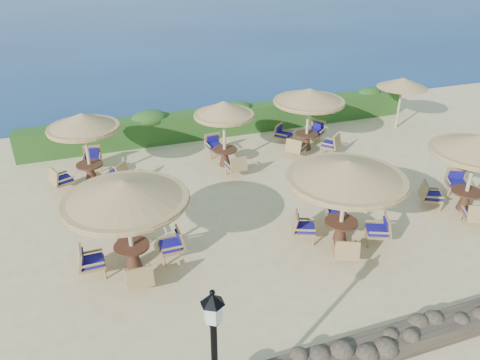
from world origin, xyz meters
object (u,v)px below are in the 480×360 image
Objects in this scene: extra_parasol at (403,83)px; cafe_set_0 at (126,206)px; cafe_set_4 at (224,120)px; cafe_set_3 at (85,135)px; cafe_set_1 at (346,183)px; cafe_set_2 at (475,159)px; cafe_set_5 at (309,107)px.

cafe_set_0 is at bearing -153.88° from extra_parasol.
cafe_set_3 is at bearing 175.85° from cafe_set_4.
cafe_set_1 is 1.17× the size of cafe_set_2.
cafe_set_2 is at bearing 2.90° from cafe_set_1.
cafe_set_1 is 9.31m from cafe_set_3.
cafe_set_5 is (2.18, 6.52, -0.09)m from cafe_set_1.
cafe_set_5 is at bearing 71.51° from cafe_set_1.
cafe_set_1 is 6.34m from cafe_set_4.
cafe_set_3 is at bearing -176.46° from extra_parasol.
cafe_set_1 and cafe_set_3 have the same top height.
cafe_set_4 is at bearing 50.63° from cafe_set_0.
cafe_set_1 is at bearing -44.28° from cafe_set_3.
extra_parasol is 0.82× the size of cafe_set_2.
cafe_set_2 is at bearing -28.57° from cafe_set_3.
cafe_set_3 is at bearing 135.72° from cafe_set_1.
cafe_set_2 is at bearing -3.20° from cafe_set_0.
cafe_set_2 is 1.06× the size of cafe_set_3.
cafe_set_5 is at bearing 112.82° from cafe_set_2.
cafe_set_3 is at bearing -179.86° from cafe_set_5.
cafe_set_3 reaches higher than extra_parasol.
extra_parasol is 0.73× the size of cafe_set_0.
cafe_set_4 is 3.80m from cafe_set_5.
extra_parasol is at bearing 44.99° from cafe_set_1.
extra_parasol is 9.05m from cafe_set_4.
cafe_set_0 and cafe_set_4 have the same top height.
cafe_set_4 is (-8.97, -1.24, -0.27)m from extra_parasol.
cafe_set_5 is at bearing 0.14° from cafe_set_3.
extra_parasol is at bearing 7.85° from cafe_set_4.
cafe_set_0 is 9.90m from cafe_set_5.
cafe_set_4 is at bearing 104.57° from cafe_set_1.
cafe_set_0 reaches higher than extra_parasol.
cafe_set_2 is at bearing -109.68° from extra_parasol.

